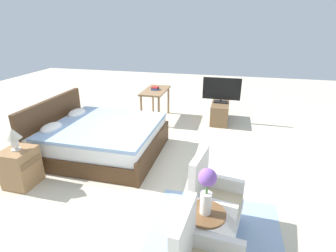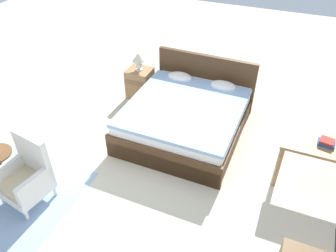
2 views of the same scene
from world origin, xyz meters
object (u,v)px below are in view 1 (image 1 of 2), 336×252
Objects in this scene: nightstand at (21,167)px; tv_stand at (220,112)px; flower_vase at (207,187)px; book_stack at (155,88)px; bed at (100,138)px; side_table at (204,230)px; tv_flatscreen at (222,90)px; table_lamp at (13,136)px; vanity_desk at (155,94)px; armchair_by_window_right at (212,199)px.

nightstand is 4.33m from tv_stand.
flower_vase is 2.31× the size of book_stack.
tv_stand is (2.21, -2.03, -0.07)m from bed.
tv_stand is at bearing -82.97° from book_stack.
tv_flatscreen reaches higher than side_table.
vanity_desk is at bearing -19.62° from table_lamp.
nightstand is at bearing 75.87° from side_table.
nightstand is 1.73× the size of table_lamp.
tv_flatscreen is at bearing -82.89° from book_stack.
armchair_by_window_right reaches higher than nightstand.
book_stack reaches higher than side_table.
side_table is at bearing 175.30° from armchair_by_window_right.
tv_stand is 0.92× the size of vanity_desk.
nightstand is at bearing 151.00° from bed.
flower_vase is (-0.00, -0.00, 0.51)m from side_table.
vanity_desk is at bearing 22.51° from side_table.
book_stack is at bearing -13.16° from bed.
side_table is 0.51m from flower_vase.
book_stack is at bearing -19.43° from table_lamp.
armchair_by_window_right is at bearing -4.70° from flower_vase.
bed reaches higher than table_lamp.
bed reaches higher than armchair_by_window_right.
tv_stand is at bearing -82.65° from vanity_desk.
table_lamp is 0.32× the size of vanity_desk.
nightstand is 3.40m from vanity_desk.
side_table is 1.75× the size of table_lamp.
armchair_by_window_right is at bearing -123.15° from bed.
bed reaches higher than vanity_desk.
vanity_desk is 5.04× the size of book_stack.
vanity_desk reaches higher than tv_stand.
flower_vase is 4.09m from tv_flatscreen.
side_table is 1.01× the size of nightstand.
tv_flatscreen is at bearing -38.42° from nightstand.
armchair_by_window_right is at bearing -178.51° from tv_flatscreen.
table_lamp reaches higher than vanity_desk.
armchair_by_window_right is 3.60m from tv_stand.
side_table is at bearing -104.13° from table_lamp.
nightstand is 0.65× the size of tv_flatscreen.
table_lamp reaches higher than nightstand.
nightstand is 0.60× the size of tv_stand.
flower_vase is at bearing 175.30° from armchair_by_window_right.
flower_vase is (-1.88, -2.09, 0.57)m from bed.
bed is 2.13× the size of tv_stand.
tv_stand is at bearing 0.76° from side_table.
flower_vase reaches higher than vanity_desk.
nightstand is at bearing 75.87° from flower_vase.
table_lamp is at bearing 75.87° from flower_vase.
tv_flatscreen reaches higher than armchair_by_window_right.
table_lamp reaches higher than tv_stand.
nightstand is at bearing 85.77° from armchair_by_window_right.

